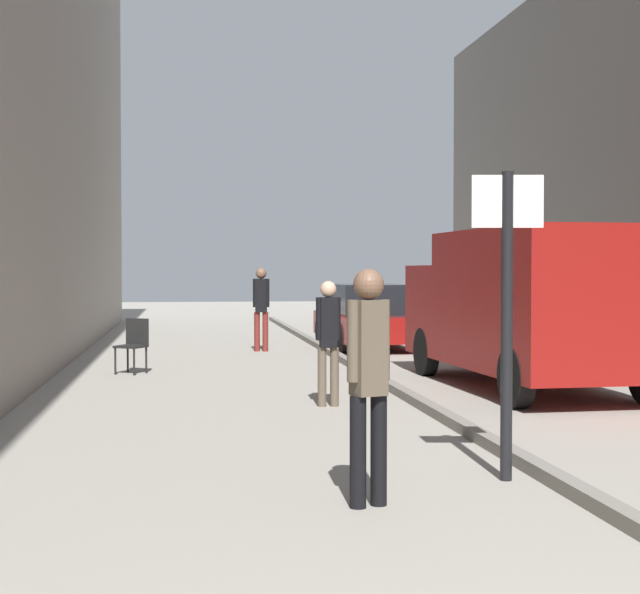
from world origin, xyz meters
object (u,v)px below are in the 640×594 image
object	(u,v)px
pedestrian_far_crossing	(368,370)
street_sign_post	(507,297)
pedestrian_main_foreground	(328,334)
delivery_van	(525,304)
cafe_chair_near_window	(134,342)
parked_car	(367,316)
pedestrian_mid_block	(261,303)

from	to	relation	value
pedestrian_far_crossing	street_sign_post	world-z (taller)	street_sign_post
pedestrian_main_foreground	delivery_van	size ratio (longest dim) A/B	0.29
pedestrian_main_foreground	pedestrian_far_crossing	world-z (taller)	pedestrian_far_crossing
street_sign_post	cafe_chair_near_window	bearing A→B (deg)	-60.04
parked_car	street_sign_post	world-z (taller)	street_sign_post
street_sign_post	cafe_chair_near_window	size ratio (longest dim) A/B	2.77
delivery_van	cafe_chair_near_window	size ratio (longest dim) A/B	6.03
pedestrian_main_foreground	cafe_chair_near_window	xyz separation A→B (m)	(-2.72, 4.41, -0.40)
pedestrian_main_foreground	cafe_chair_near_window	bearing A→B (deg)	122.03
pedestrian_far_crossing	pedestrian_mid_block	bearing A→B (deg)	-110.17
pedestrian_mid_block	delivery_van	world-z (taller)	delivery_van
pedestrian_mid_block	pedestrian_far_crossing	world-z (taller)	pedestrian_mid_block
delivery_van	pedestrian_main_foreground	bearing A→B (deg)	-158.08
pedestrian_far_crossing	delivery_van	distance (m)	7.69
pedestrian_main_foreground	parked_car	world-z (taller)	pedestrian_main_foreground
pedestrian_far_crossing	delivery_van	bearing A→B (deg)	-137.59
pedestrian_main_foreground	pedestrian_far_crossing	bearing A→B (deg)	-94.83
parked_car	cafe_chair_near_window	size ratio (longest dim) A/B	4.52
cafe_chair_near_window	street_sign_post	bearing A→B (deg)	141.96
delivery_van	street_sign_post	size ratio (longest dim) A/B	2.18
pedestrian_mid_block	delivery_van	size ratio (longest dim) A/B	0.32
pedestrian_main_foreground	parked_car	distance (m)	9.55
pedestrian_main_foreground	delivery_van	distance (m)	3.53
pedestrian_far_crossing	street_sign_post	xyz separation A→B (m)	(1.32, 0.73, 0.51)
pedestrian_far_crossing	street_sign_post	size ratio (longest dim) A/B	0.69
pedestrian_far_crossing	delivery_van	world-z (taller)	delivery_van
pedestrian_main_foreground	street_sign_post	xyz separation A→B (m)	(0.84, -4.56, 0.60)
pedestrian_main_foreground	pedestrian_mid_block	xyz separation A→B (m)	(-0.20, 8.57, 0.11)
pedestrian_mid_block	cafe_chair_near_window	bearing A→B (deg)	-110.92
pedestrian_mid_block	pedestrian_far_crossing	size ratio (longest dim) A/B	1.02
delivery_van	cafe_chair_near_window	distance (m)	6.65
parked_car	pedestrian_mid_block	bearing A→B (deg)	-166.01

